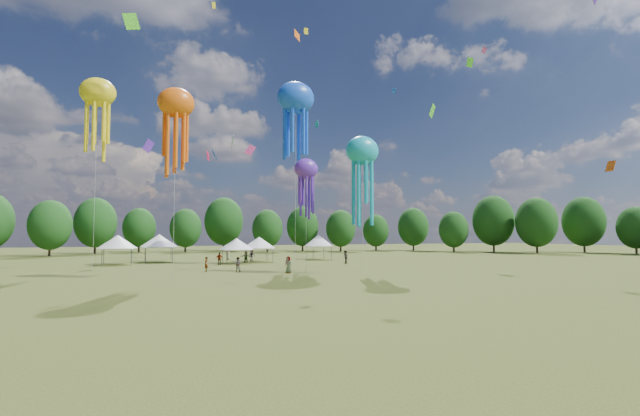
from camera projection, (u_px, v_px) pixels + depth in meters
name	position (u px, v px, depth m)	size (l,w,h in m)	color
ground	(536.00, 338.00, 18.00)	(300.00, 300.00, 0.00)	#384416
spectator_near	(238.00, 264.00, 49.68)	(0.79, 0.62, 1.63)	gray
spectators_far	(261.00, 257.00, 63.60)	(20.87, 27.96, 1.87)	gray
festival_tents	(214.00, 242.00, 67.13)	(35.41, 12.29, 4.16)	#47474C
show_kites	(254.00, 126.00, 55.13)	(30.88, 19.19, 25.55)	#FF650F
small_kites	(253.00, 36.00, 57.28)	(78.43, 53.95, 46.89)	#FF650F
treeline	(210.00, 220.00, 74.74)	(201.57, 95.24, 13.43)	#38281C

